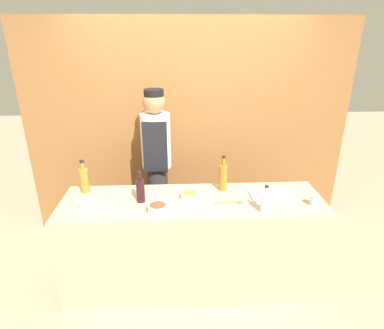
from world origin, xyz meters
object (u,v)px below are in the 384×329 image
Objects in this scene: bottle_clear at (265,202)px; cup_steel at (314,201)px; sauce_bowl_brown at (158,208)px; bottle_wine at (140,190)px; wooden_spoon at (233,202)px; chef_center at (157,162)px; cutting_board at (271,195)px; bottle_amber at (223,177)px; sauce_bowl_yellow at (189,195)px; bottle_vinegar at (84,180)px; sauce_bowl_green at (88,203)px.

bottle_clear is 2.55× the size of cup_steel.
cup_steel is (1.30, 0.03, 0.01)m from sauce_bowl_brown.
wooden_spoon is at bearing -4.81° from bottle_wine.
sauce_bowl_brown is 0.10× the size of chef_center.
cutting_board is (0.99, 0.21, -0.02)m from sauce_bowl_brown.
bottle_amber reaches higher than cutting_board.
sauce_bowl_yellow is 0.64× the size of bottle_clear.
bottle_clear is (0.86, -0.06, 0.06)m from sauce_bowl_brown.
chef_center is at bearing 93.38° from sauce_bowl_brown.
bottle_wine reaches higher than bottle_clear.
bottle_clear reaches higher than sauce_bowl_brown.
cup_steel is at bearing -24.53° from bottle_amber.
cutting_board is at bearing 16.96° from wooden_spoon.
bottle_amber is (-0.42, 0.14, 0.12)m from cutting_board.
bottle_vinegar is at bearing 164.04° from bottle_clear.
bottle_clear reaches higher than sauce_bowl_yellow.
bottle_amber is (1.15, 0.26, 0.10)m from sauce_bowl_green.
bottle_amber is 3.57× the size of cup_steel.
chef_center is at bearing 133.92° from bottle_clear.
bottle_vinegar is (-1.67, 0.17, 0.11)m from cutting_board.
cup_steel is at bearing -2.26° from sauce_bowl_green.
bottle_clear is (-0.13, -0.27, 0.08)m from cutting_board.
sauce_bowl_yellow is 0.50× the size of bottle_vinegar.
chef_center reaches higher than sauce_bowl_yellow.
chef_center is (-0.91, 0.95, -0.02)m from bottle_clear.
cutting_board is 0.46m from bottle_amber.
bottle_wine is at bearing 175.19° from wooden_spoon.
bottle_amber is 1.09× the size of bottle_vinegar.
cup_steel is at bearing -31.30° from cutting_board.
cup_steel is (0.44, 0.09, -0.05)m from bottle_clear.
bottle_amber reaches higher than sauce_bowl_green.
sauce_bowl_green reaches higher than wooden_spoon.
wooden_spoon is at bearing -78.17° from bottle_amber.
bottle_clear is 0.29m from wooden_spoon.
sauce_bowl_yellow is at bearing 38.12° from sauce_bowl_brown.
sauce_bowl_brown is 0.78m from bottle_vinegar.
wooden_spoon is at bearing 0.03° from sauce_bowl_green.
sauce_bowl_brown is 0.34m from sauce_bowl_yellow.
bottle_amber is 1.19× the size of bottle_wine.
bottle_amber is (-0.28, 0.42, 0.04)m from bottle_clear.
bottle_vinegar is (-1.53, 0.44, 0.03)m from bottle_clear.
cutting_board is 1.50× the size of wooden_spoon.
bottle_vinegar reaches higher than wooden_spoon.
bottle_vinegar reaches higher than sauce_bowl_yellow.
bottle_clear is 0.45m from cup_steel.
sauce_bowl_green is at bearing -123.71° from chef_center.
bottle_clear is at bearing -46.08° from chef_center.
bottle_vinegar reaches higher than sauce_bowl_brown.
sauce_bowl_yellow is 0.75m from chef_center.
chef_center is (-1.35, 0.86, 0.03)m from cup_steel.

